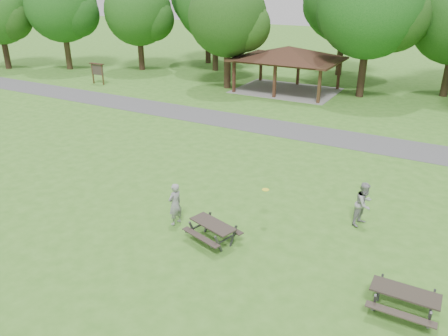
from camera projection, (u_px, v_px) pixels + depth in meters
ground at (150, 230)px, 16.66m from camera, size 160.00×160.00×0.00m
asphalt_path at (287, 129)px, 27.88m from camera, size 120.00×3.20×0.02m
pavilion at (288, 54)px, 36.48m from camera, size 8.60×7.01×3.76m
notice_board at (97, 70)px, 39.53m from camera, size 1.60×0.30×1.88m
tree_row_a at (63, 8)px, 44.37m from camera, size 7.56×7.20×9.97m
tree_row_b at (139, 14)px, 44.24m from camera, size 7.14×6.80×9.28m
tree_row_c at (216, 5)px, 43.56m from camera, size 8.19×7.80×10.67m
tree_row_d at (228, 19)px, 36.43m from camera, size 6.93×6.60×9.27m
tree_row_e at (372, 9)px, 33.10m from camera, size 8.40×8.00×11.02m
tree_deep_b at (347, 2)px, 41.26m from camera, size 8.40×8.00×11.13m
picnic_table_middle at (213, 228)px, 15.75m from camera, size 2.10×1.87×0.77m
picnic_table_far at (405, 297)px, 12.27m from camera, size 1.86×1.51×0.80m
frisbee_in_flight at (266, 190)px, 16.53m from camera, size 0.30×0.30×0.02m
frisbee_thrower at (175, 204)px, 16.78m from camera, size 0.54×0.70×1.73m
frisbee_catcher at (364, 204)px, 16.76m from camera, size 0.90×1.03×1.77m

